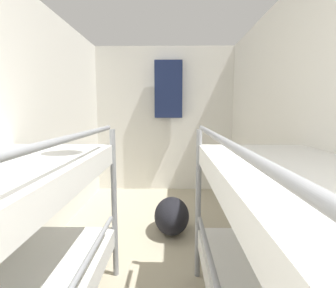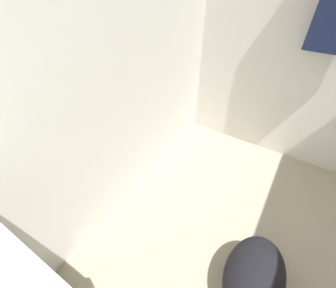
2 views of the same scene
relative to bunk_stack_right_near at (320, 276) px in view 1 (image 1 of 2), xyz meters
The scene contains 6 objects.
wall_left 2.17m from the bunk_stack_right_near, 152.72° to the left, with size 0.06×4.94×2.37m.
wall_right 1.18m from the bunk_stack_right_near, 65.95° to the left, with size 0.06×4.94×2.37m.
wall_back 3.52m from the bunk_stack_right_near, 101.97° to the left, with size 2.37×0.06×2.37m.
bunk_stack_right_near is the anchor object (origin of this frame).
duffel_bag 1.93m from the bunk_stack_right_near, 108.68° to the left, with size 0.38×0.57×0.38m.
hanging_coat 3.47m from the bunk_stack_right_near, 101.36° to the left, with size 0.44×0.12×0.90m.
Camera 1 is at (0.12, 0.45, 1.34)m, focal length 28.00 mm.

